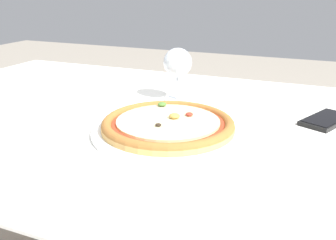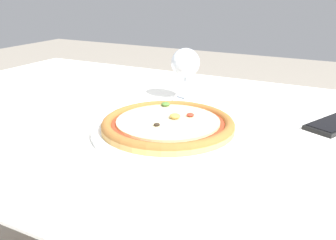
# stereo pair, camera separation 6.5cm
# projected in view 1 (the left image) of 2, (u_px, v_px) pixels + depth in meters

# --- Properties ---
(dining_table) EXTENTS (1.39, 0.94, 0.73)m
(dining_table) POSITION_uv_depth(u_px,v_px,m) (125.00, 144.00, 0.97)
(dining_table) COLOR #997047
(dining_table) RESTS_ON ground_plane
(pizza_plate) EXTENTS (0.33, 0.33, 0.04)m
(pizza_plate) POSITION_uv_depth(u_px,v_px,m) (168.00, 126.00, 0.81)
(pizza_plate) COLOR white
(pizza_plate) RESTS_ON dining_table
(wine_glass_far_left) EXTENTS (0.08, 0.08, 0.15)m
(wine_glass_far_left) POSITION_uv_depth(u_px,v_px,m) (178.00, 64.00, 1.01)
(wine_glass_far_left) COLOR silver
(wine_glass_far_left) RESTS_ON dining_table
(cell_phone) EXTENTS (0.12, 0.16, 0.01)m
(cell_phone) POSITION_uv_depth(u_px,v_px,m) (326.00, 120.00, 0.88)
(cell_phone) COLOR black
(cell_phone) RESTS_ON dining_table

